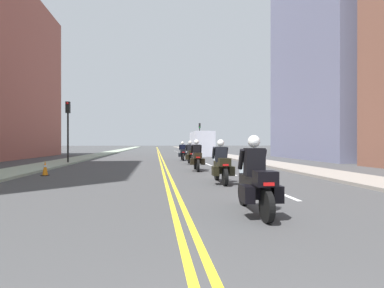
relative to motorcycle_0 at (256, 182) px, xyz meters
name	(u,v)px	position (x,y,z in m)	size (l,w,h in m)	color
ground_plane	(159,152)	(-1.53, 42.42, -0.66)	(264.00, 264.00, 0.00)	#3F3F41
sidewalk_left	(111,152)	(-8.93, 42.42, -0.60)	(2.36, 144.00, 0.12)	#94A28C
sidewalk_right	(204,152)	(5.87, 42.42, -0.60)	(2.36, 144.00, 0.12)	gray
centreline_yellow_inner	(158,152)	(-1.65, 42.42, -0.66)	(0.12, 132.00, 0.01)	yellow
centreline_yellow_outer	(159,152)	(-1.41, 42.42, -0.66)	(0.12, 132.00, 0.01)	yellow
lane_dashes_white	(192,158)	(1.58, 23.42, -0.66)	(0.14, 56.40, 0.01)	silver
building_right_1	(336,17)	(14.82, 20.35, 12.62)	(7.77, 12.92, 26.57)	slate
motorcycle_0	(256,182)	(0.00, 0.00, 0.00)	(0.77, 2.19, 1.63)	black
motorcycle_1	(221,166)	(0.34, 4.76, -0.01)	(0.77, 2.21, 1.60)	black
motorcycle_2	(197,158)	(0.14, 9.86, 0.01)	(0.78, 2.25, 1.66)	black
motorcycle_3	(190,154)	(0.39, 14.94, 0.01)	(0.76, 2.26, 1.64)	black
motorcycle_4	(183,153)	(0.25, 19.47, -0.02)	(0.77, 2.20, 1.61)	black
traffic_cone_1	(45,168)	(-6.98, 8.26, -0.32)	(0.30, 0.30, 0.68)	black
traffic_light_near	(68,120)	(-8.15, 16.02, 2.40)	(0.28, 0.38, 4.39)	black
traffic_light_far	(200,132)	(5.09, 42.25, 2.58)	(0.28, 0.38, 4.72)	black
parked_truck	(201,145)	(3.29, 28.99, 0.61)	(2.20, 6.50, 2.80)	#B6C4C1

